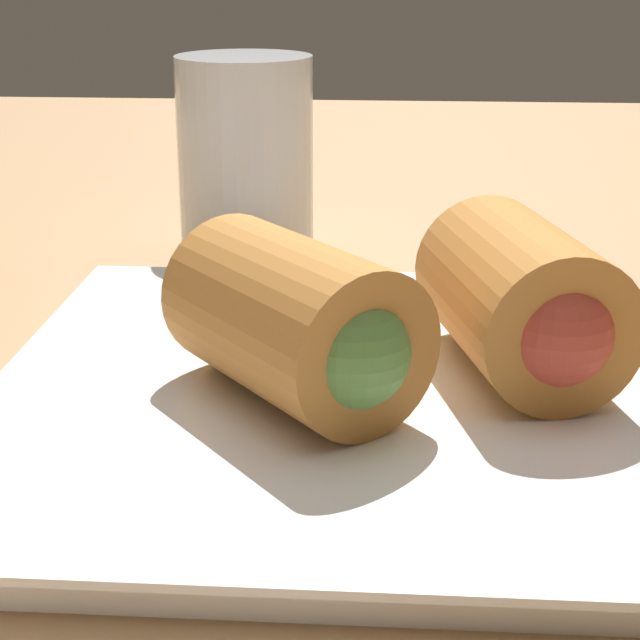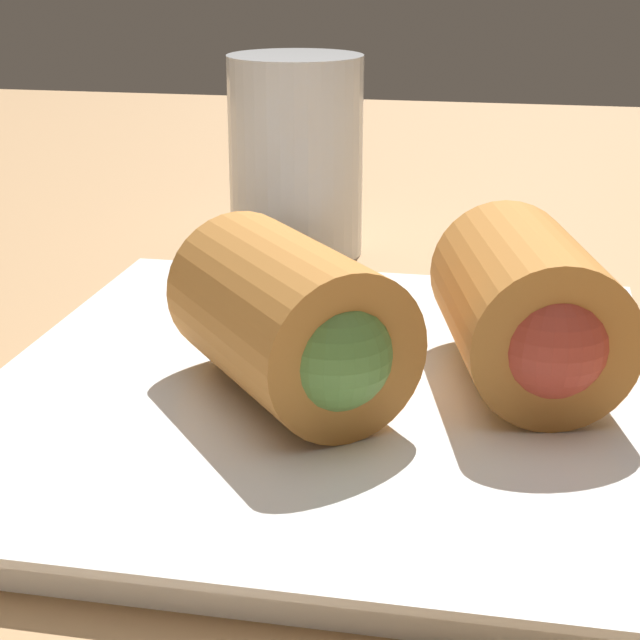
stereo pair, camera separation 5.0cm
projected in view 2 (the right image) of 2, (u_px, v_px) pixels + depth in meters
table_surface at (349, 458)px, 41.71cm from camera, size 180.00×140.00×2.00cm
serving_plate at (320, 395)px, 43.07cm from camera, size 29.48×26.12×1.50cm
roll_front_left at (294, 325)px, 39.66cm from camera, size 11.41×10.89×6.22cm
roll_front_right at (530, 312)px, 41.03cm from camera, size 11.23×8.35×6.22cm
drinking_glass at (296, 156)px, 63.55cm from camera, size 8.00×8.00×11.79cm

